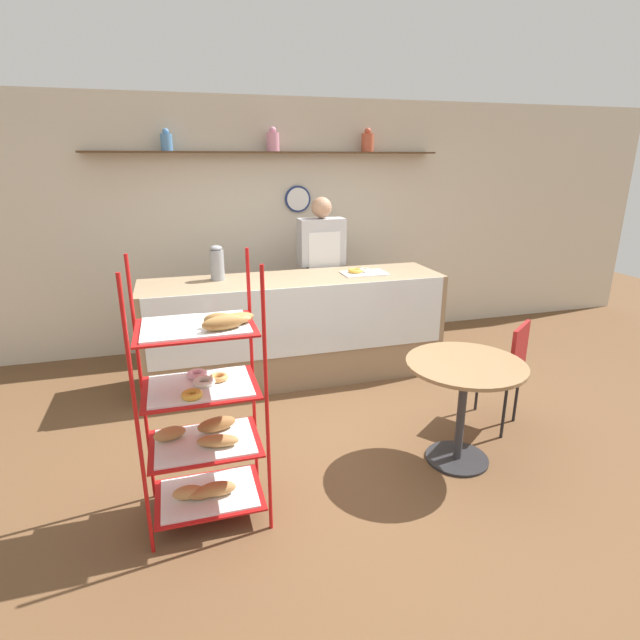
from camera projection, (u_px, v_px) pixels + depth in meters
ground_plane at (337, 444)px, 3.80m from camera, size 14.00×14.00×0.00m
back_wall at (271, 225)px, 5.61m from camera, size 10.00×0.30×2.70m
display_counter at (295, 328)px, 4.85m from camera, size 2.85×0.73×1.00m
pastry_rack at (206, 412)px, 2.86m from camera, size 0.69×0.51×1.58m
person_worker at (321, 271)px, 5.32m from camera, size 0.48×0.23×1.70m
cafe_table at (464, 387)px, 3.43m from camera, size 0.81×0.81×0.76m
cafe_chair at (505, 364)px, 3.89m from camera, size 0.53×0.53×0.88m
coffee_carafe at (217, 263)px, 4.58m from camera, size 0.13×0.13×0.32m
donut_tray_counter at (361, 272)px, 4.88m from camera, size 0.43×0.27×0.05m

